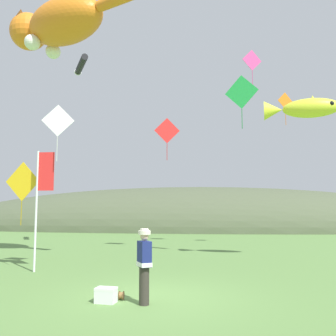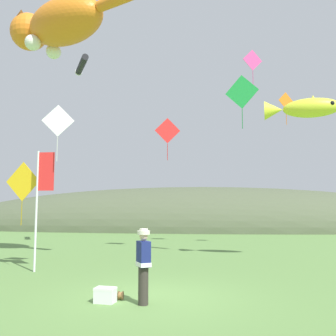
{
  "view_description": "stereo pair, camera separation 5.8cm",
  "coord_description": "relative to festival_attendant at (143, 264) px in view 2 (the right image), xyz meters",
  "views": [
    {
      "loc": [
        1.39,
        -9.67,
        2.29
      ],
      "look_at": [
        0.0,
        4.0,
        3.73
      ],
      "focal_mm": 40.0,
      "sensor_mm": 36.0,
      "label": 1
    },
    {
      "loc": [
        1.45,
        -9.67,
        2.29
      ],
      "look_at": [
        0.0,
        4.0,
        3.73
      ],
      "focal_mm": 40.0,
      "sensor_mm": 36.0,
      "label": 2
    }
  ],
  "objects": [
    {
      "name": "kite_fish_windsock",
      "position": [
        5.58,
        7.01,
        5.49
      ],
      "size": [
        3.19,
        1.32,
        0.95
      ],
      "color": "yellow"
    },
    {
      "name": "kite_tube_streamer",
      "position": [
        -5.58,
        11.12,
        9.44
      ],
      "size": [
        1.52,
        2.4,
        0.44
      ],
      "color": "black"
    },
    {
      "name": "picnic_cooler",
      "position": [
        -0.94,
        0.09,
        -0.77
      ],
      "size": [
        0.53,
        0.39,
        0.36
      ],
      "color": "white",
      "rests_on": "ground"
    },
    {
      "name": "kite_diamond_red",
      "position": [
        -0.55,
        10.45,
        5.36
      ],
      "size": [
        1.34,
        0.31,
        2.27
      ],
      "color": "red"
    },
    {
      "name": "kite_diamond_gold",
      "position": [
        -5.44,
        4.53,
        2.28
      ],
      "size": [
        1.47,
        0.29,
        2.4
      ],
      "color": "yellow"
    },
    {
      "name": "kite_diamond_white",
      "position": [
        -3.81,
        3.79,
        4.42
      ],
      "size": [
        1.14,
        0.26,
        2.07
      ],
      "color": "white"
    },
    {
      "name": "kite_giant_cat",
      "position": [
        -5.0,
        6.19,
        9.32
      ],
      "size": [
        6.8,
        4.0,
        2.24
      ],
      "color": "orange"
    },
    {
      "name": "ground_plane",
      "position": [
        0.09,
        0.71,
        -0.95
      ],
      "size": [
        120.0,
        120.0,
        0.0
      ],
      "primitive_type": "plane",
      "color": "#5B8442"
    },
    {
      "name": "kite_diamond_pink",
      "position": [
        4.11,
        11.55,
        9.48
      ],
      "size": [
        1.1,
        0.5,
        2.1
      ],
      "color": "#E53F8C"
    },
    {
      "name": "kite_diamond_orange",
      "position": [
        5.97,
        12.13,
        7.26
      ],
      "size": [
        0.89,
        0.44,
        1.87
      ],
      "color": "orange"
    },
    {
      "name": "distant_hill_ridge",
      "position": [
        0.09,
        29.87,
        -0.95
      ],
      "size": [
        55.1,
        13.4,
        8.68
      ],
      "color": "#4C563D",
      "rests_on": "ground"
    },
    {
      "name": "festival_attendant",
      "position": [
        0.0,
        0.0,
        0.0
      ],
      "size": [
        0.43,
        0.49,
        1.77
      ],
      "color": "#332D28",
      "rests_on": "ground"
    },
    {
      "name": "festival_banner_pole",
      "position": [
        -4.47,
        4.04,
        1.89
      ],
      "size": [
        0.66,
        0.08,
        4.33
      ],
      "color": "silver",
      "rests_on": "ground"
    },
    {
      "name": "kite_diamond_green",
      "position": [
        3.1,
        7.52,
        6.44
      ],
      "size": [
        1.44,
        0.59,
        2.44
      ],
      "color": "green"
    },
    {
      "name": "kite_spool",
      "position": [
        -0.64,
        0.41,
        -0.85
      ],
      "size": [
        0.12,
        0.22,
        0.22
      ],
      "color": "olive",
      "rests_on": "ground"
    }
  ]
}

